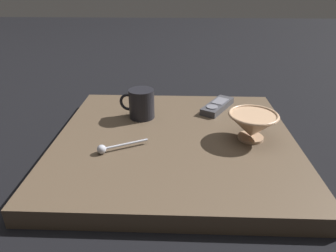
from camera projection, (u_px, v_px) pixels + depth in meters
name	position (u px, v px, depth m)	size (l,w,h in m)	color
ground_plane	(175.00, 150.00, 0.89)	(6.00, 6.00, 0.00)	black
table	(175.00, 143.00, 0.87)	(0.64, 0.66, 0.05)	#4C3D2D
cereal_bowl	(252.00, 125.00, 0.83)	(0.14, 0.14, 0.08)	tan
coffee_mug	(141.00, 104.00, 0.96)	(0.08, 0.11, 0.09)	black
teaspoon	(108.00, 148.00, 0.78)	(0.07, 0.12, 0.02)	#A3A5B2
tv_remote_near	(217.00, 106.00, 1.03)	(0.16, 0.13, 0.02)	#38383D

